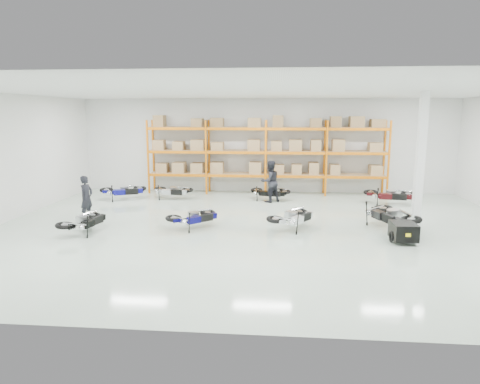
# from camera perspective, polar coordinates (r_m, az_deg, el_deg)

# --- Properties ---
(room) EXTENTS (18.00, 18.00, 18.00)m
(room) POSITION_cam_1_polar(r_m,az_deg,el_deg) (13.96, 2.72, 4.04)
(room) COLOR #B5CAB7
(room) RESTS_ON ground
(pallet_rack) EXTENTS (11.28, 0.98, 3.62)m
(pallet_rack) POSITION_cam_1_polar(r_m,az_deg,el_deg) (20.38, 3.47, 6.06)
(pallet_rack) COLOR orange
(pallet_rack) RESTS_ON ground
(structural_column) EXTENTS (0.25, 0.25, 4.50)m
(structural_column) POSITION_cam_1_polar(r_m,az_deg,el_deg) (15.18, 22.87, 3.74)
(structural_column) COLOR white
(structural_column) RESTS_ON ground
(moto_blue_centre) EXTENTS (1.72, 1.66, 1.04)m
(moto_blue_centre) POSITION_cam_1_polar(r_m,az_deg,el_deg) (14.38, -6.15, -2.95)
(moto_blue_centre) COLOR #09074F
(moto_blue_centre) RESTS_ON ground
(moto_silver_left) EXTENTS (1.70, 1.91, 1.12)m
(moto_silver_left) POSITION_cam_1_polar(r_m,az_deg,el_deg) (14.28, 7.12, -2.90)
(moto_silver_left) COLOR silver
(moto_silver_left) RESTS_ON ground
(moto_black_far_left) EXTENTS (1.15, 1.78, 1.06)m
(moto_black_far_left) POSITION_cam_1_polar(r_m,az_deg,el_deg) (14.59, -20.07, -3.28)
(moto_black_far_left) COLOR black
(moto_black_far_left) RESTS_ON ground
(moto_touring_right) EXTENTS (1.54, 2.17, 1.27)m
(moto_touring_right) POSITION_cam_1_polar(r_m,az_deg,el_deg) (15.09, 19.38, -2.42)
(moto_touring_right) COLOR black
(moto_touring_right) RESTS_ON ground
(trailer) EXTENTS (0.76, 1.44, 0.60)m
(trailer) POSITION_cam_1_polar(r_m,az_deg,el_deg) (13.65, 20.95, -4.92)
(trailer) COLOR black
(trailer) RESTS_ON ground
(moto_back_a) EXTENTS (1.94, 1.45, 1.13)m
(moto_back_a) POSITION_cam_1_polar(r_m,az_deg,el_deg) (19.74, -15.30, 0.52)
(moto_back_a) COLOR navy
(moto_back_a) RESTS_ON ground
(moto_back_b) EXTENTS (1.69, 1.02, 1.03)m
(moto_back_b) POSITION_cam_1_polar(r_m,az_deg,el_deg) (19.45, -9.07, 0.48)
(moto_back_b) COLOR #B6B9C0
(moto_back_b) RESTS_ON ground
(moto_back_c) EXTENTS (1.71, 1.15, 1.01)m
(moto_back_c) POSITION_cam_1_polar(r_m,az_deg,el_deg) (18.94, 3.92, 0.30)
(moto_back_c) COLOR black
(moto_back_c) RESTS_ON ground
(moto_back_d) EXTENTS (1.94, 1.19, 1.17)m
(moto_back_d) POSITION_cam_1_polar(r_m,az_deg,el_deg) (19.05, 19.34, 0.01)
(moto_back_d) COLOR #380B0E
(moto_back_d) RESTS_ON ground
(person_left) EXTENTS (0.51, 0.66, 1.60)m
(person_left) POSITION_cam_1_polar(r_m,az_deg,el_deg) (16.45, -19.78, -0.71)
(person_left) COLOR black
(person_left) RESTS_ON ground
(person_back) EXTENTS (1.11, 1.06, 1.81)m
(person_back) POSITION_cam_1_polar(r_m,az_deg,el_deg) (18.53, 4.04, 1.41)
(person_back) COLOR black
(person_back) RESTS_ON ground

